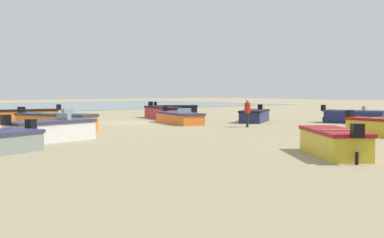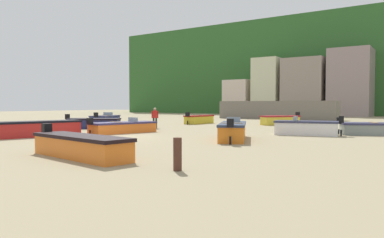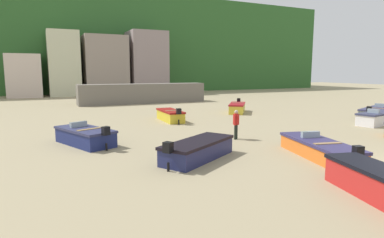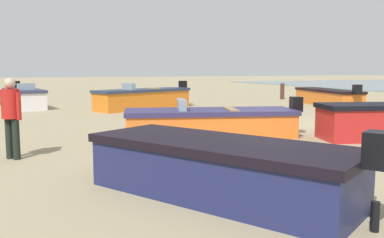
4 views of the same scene
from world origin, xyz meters
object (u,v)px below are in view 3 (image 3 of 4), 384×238
(boat_navy_2, at_px, (85,136))
(beach_walker_foreground, at_px, (236,122))
(boat_yellow_4, at_px, (170,115))
(boat_white_0, at_px, (377,118))
(boat_navy_9, at_px, (198,150))
(boat_orange_6, at_px, (320,149))
(boat_yellow_10, at_px, (237,108))
(boat_grey_5, at_px, (378,112))

(boat_navy_2, relative_size, beach_walker_foreground, 2.47)
(boat_yellow_4, height_order, beach_walker_foreground, beach_walker_foreground)
(boat_white_0, xyz_separation_m, boat_navy_9, (-15.47, -2.87, -0.04))
(boat_navy_2, distance_m, boat_orange_6, 11.28)
(boat_navy_2, relative_size, boat_navy_9, 0.98)
(boat_orange_6, bearing_deg, boat_navy_2, 155.95)
(boat_navy_9, relative_size, beach_walker_foreground, 2.51)
(boat_yellow_4, height_order, boat_yellow_10, boat_yellow_10)
(boat_navy_2, bearing_deg, beach_walker_foreground, -37.40)
(boat_navy_2, xyz_separation_m, boat_yellow_10, (14.21, 7.84, 0.00))
(boat_navy_2, bearing_deg, boat_navy_9, -73.28)
(boat_white_0, height_order, boat_yellow_4, boat_white_0)
(boat_yellow_4, xyz_separation_m, beach_walker_foreground, (0.85, -7.80, 0.53))
(boat_orange_6, height_order, boat_yellow_10, boat_yellow_10)
(boat_white_0, bearing_deg, boat_navy_9, 89.42)
(boat_navy_2, xyz_separation_m, boat_yellow_4, (6.86, 5.68, -0.01))
(boat_yellow_4, relative_size, boat_orange_6, 0.79)
(boat_orange_6, bearing_deg, boat_yellow_10, 83.98)
(boat_navy_2, height_order, boat_yellow_10, boat_yellow_10)
(boat_orange_6, distance_m, beach_walker_foreground, 4.98)
(boat_yellow_4, height_order, boat_orange_6, boat_yellow_4)
(boat_navy_9, bearing_deg, boat_navy_2, -173.03)
(boat_grey_5, xyz_separation_m, boat_orange_6, (-14.50, -7.57, -0.01))
(beach_walker_foreground, bearing_deg, boat_orange_6, -118.17)
(boat_orange_6, bearing_deg, boat_navy_9, 172.09)
(boat_navy_9, height_order, beach_walker_foreground, beach_walker_foreground)
(boat_white_0, distance_m, boat_navy_9, 15.73)
(beach_walker_foreground, bearing_deg, boat_white_0, -42.08)
(boat_navy_9, bearing_deg, boat_yellow_4, 133.06)
(boat_navy_2, distance_m, boat_navy_9, 6.35)
(boat_orange_6, bearing_deg, beach_walker_foreground, 117.85)
(boat_white_0, xyz_separation_m, boat_navy_2, (-19.45, 2.08, -0.02))
(beach_walker_foreground, bearing_deg, boat_grey_5, -32.22)
(boat_white_0, bearing_deg, beach_walker_foreground, 79.06)
(boat_navy_9, bearing_deg, beach_walker_foreground, 95.53)
(boat_navy_9, xyz_separation_m, boat_yellow_10, (10.24, 12.79, 0.03))
(boat_orange_6, relative_size, beach_walker_foreground, 2.98)
(boat_yellow_4, bearing_deg, boat_yellow_10, 19.05)
(boat_navy_2, height_order, boat_grey_5, boat_navy_2)
(boat_white_0, height_order, boat_orange_6, boat_white_0)
(boat_navy_9, distance_m, beach_walker_foreground, 4.72)
(boat_grey_5, xyz_separation_m, boat_yellow_10, (-9.20, 7.18, 0.05))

